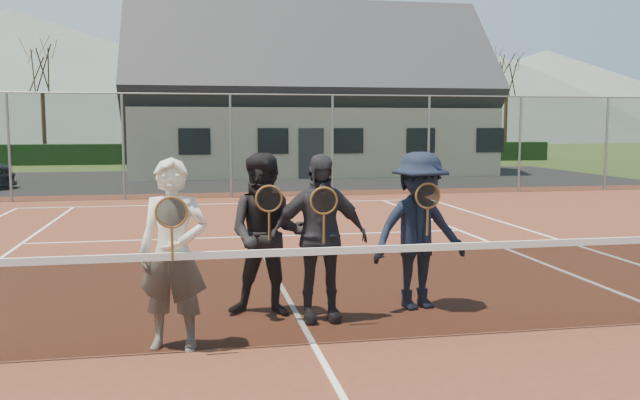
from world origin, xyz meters
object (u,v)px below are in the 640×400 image
object	(u,v)px
player_c	(319,238)
player_b	(266,235)
clubhouse	(307,83)
player_a	(173,254)
player_d	(419,231)
tennis_net	(313,292)

from	to	relation	value
player_c	player_b	bearing A→B (deg)	150.63
player_b	player_c	xyz separation A→B (m)	(0.53, -0.30, 0.00)
clubhouse	player_b	size ratio (longest dim) A/B	8.67
clubhouse	player_a	xyz separation A→B (m)	(-5.30, -23.85, -3.07)
clubhouse	player_b	xyz separation A→B (m)	(-4.32, -22.89, -3.07)
player_b	player_d	distance (m)	1.74
clubhouse	player_d	world-z (taller)	clubhouse
player_a	player_b	bearing A→B (deg)	44.45
player_a	player_b	world-z (taller)	same
tennis_net	player_a	size ratio (longest dim) A/B	6.49
player_a	player_c	distance (m)	1.65
tennis_net	player_c	bearing A→B (deg)	75.68
player_b	player_a	bearing A→B (deg)	-135.55
player_b	player_d	bearing A→B (deg)	-1.05
player_a	player_d	distance (m)	2.87
player_b	player_c	size ratio (longest dim) A/B	1.00
clubhouse	player_a	world-z (taller)	clubhouse
player_d	player_b	bearing A→B (deg)	178.95
player_a	player_d	world-z (taller)	same
tennis_net	player_b	bearing A→B (deg)	106.25
player_c	player_a	bearing A→B (deg)	-156.38
player_a	clubhouse	bearing A→B (deg)	77.47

